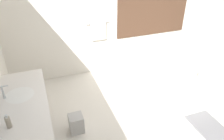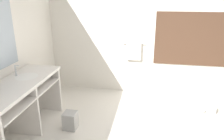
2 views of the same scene
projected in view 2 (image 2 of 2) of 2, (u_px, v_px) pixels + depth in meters
The scene contains 5 objects.
wall_back_with_blinds at pixel (150, 34), 4.64m from camera, with size 7.40×0.13×2.70m.
vanity_counter at pixel (21, 95), 3.35m from camera, with size 0.64×1.69×0.91m.
sink_faucet at pixel (16, 71), 3.49m from camera, with size 0.09×0.04×0.18m.
bathtub at pixel (200, 102), 3.92m from camera, with size 0.98×1.87×0.69m.
waste_bin at pixel (70, 120), 3.66m from camera, with size 0.22×0.22×0.30m.
Camera 2 is at (0.07, -2.48, 2.15)m, focal length 35.00 mm.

